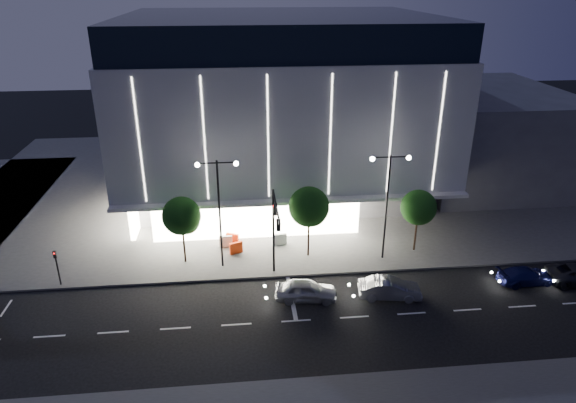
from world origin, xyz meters
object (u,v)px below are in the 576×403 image
Objects in this scene: street_lamp_west at (219,199)px; barrier_d at (280,239)px; tree_mid at (309,209)px; barrier_a at (232,239)px; traffic_mast at (275,223)px; tree_left at (182,218)px; car_lead at (306,290)px; ped_signal_far at (57,264)px; barrier_b at (226,241)px; car_second at (390,289)px; barrier_c at (236,248)px; street_lamp_east at (388,192)px; tree_right at (419,209)px; car_third at (526,276)px.

street_lamp_west is 7.83m from barrier_d.
tree_mid is 7.66m from barrier_a.
tree_left is at bearing 152.16° from traffic_mast.
car_lead is at bearing -99.58° from tree_mid.
barrier_b is (12.24, 4.68, -1.24)m from ped_signal_far.
tree_mid reaches higher than barrier_b.
car_second reaches higher than barrier_c.
street_lamp_east is 10.18m from barrier_d.
ped_signal_far is 13.80m from barrier_a.
car_second is at bearing -9.31° from ped_signal_far.
tree_mid reaches higher than barrier_a.
ped_signal_far reaches higher than car_second.
car_lead reaches higher than car_second.
traffic_mast is 5.29m from car_lead.
tree_left is (-6.97, 3.68, -0.99)m from traffic_mast.
traffic_mast is 1.28× the size of tree_right.
traffic_mast is 4.82m from tree_mid.
street_lamp_west is at bearing -18.94° from tree_left.
barrier_b is 1.51m from barrier_c.
car_second is at bearing -13.69° from barrier_a.
tree_left is at bearing 74.45° from car_third.
ped_signal_far is at bearing 175.85° from traffic_mast.
car_lead is 10.04m from barrier_a.
tree_right is (28.03, 2.52, 2.00)m from ped_signal_far.
car_second is 11.10m from barrier_d.
barrier_d is at bearing 47.62° from car_second.
street_lamp_west is 5.75m from barrier_c.
street_lamp_west reaches higher than tree_left.
barrier_c is at bearing 60.54° from street_lamp_west.
barrier_c is at bearing 170.79° from street_lamp_east.
traffic_mast is at bearing -33.65° from street_lamp_west.
barrier_a is 1.63m from barrier_c.
tree_mid is 7.13m from car_lead.
car_third is 19.48m from barrier_d.
barrier_b is (-15.79, 2.16, -3.23)m from tree_right.
car_second is at bearing -52.39° from tree_mid.
car_lead is at bearing -40.14° from street_lamp_west.
barrier_a is (-12.21, 3.53, -5.31)m from street_lamp_east.
traffic_mast is 9.43m from street_lamp_east.
street_lamp_east reaches higher than car_third.
barrier_b is 4.63m from barrier_d.
street_lamp_west is (-4.00, 2.66, 0.93)m from traffic_mast.
street_lamp_west reaches higher than barrier_c.
ped_signal_far is 17.52m from barrier_d.
barrier_c is (-14.94, 0.91, -3.23)m from tree_right.
car_lead is at bearing -53.33° from barrier_b.
barrier_d is (-2.16, 2.05, -3.68)m from tree_mid.
tree_mid reaches higher than barrier_d.
tree_mid is 1.12× the size of tree_right.
street_lamp_west is 7.28m from tree_mid.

